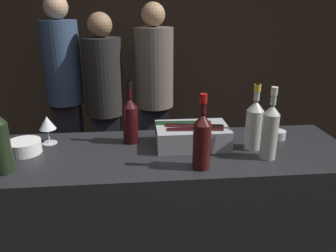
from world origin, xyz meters
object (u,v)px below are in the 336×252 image
rose_wine_bottle (254,123)px  white_wine_bottle (270,130)px  red_wine_bottle_tall (202,139)px  person_grey_polo (154,88)px  person_blond_tee (64,84)px  candle_votive (278,135)px  red_wine_bottle_black_foil (130,119)px  bowl_white (25,147)px  wine_glass (47,124)px  ice_bin_with_bottles (192,134)px  person_in_hoodie (105,95)px

rose_wine_bottle → white_wine_bottle: bearing=-73.5°
red_wine_bottle_tall → person_grey_polo: (-0.11, 1.71, -0.17)m
rose_wine_bottle → person_blond_tee: bearing=128.3°
candle_votive → red_wine_bottle_black_foil: size_ratio=0.24×
bowl_white → red_wine_bottle_tall: (0.82, -0.23, 0.10)m
wine_glass → person_grey_polo: size_ratio=0.09×
bowl_white → ice_bin_with_bottles: bearing=1.3°
person_in_hoodie → bowl_white: bearing=85.6°
person_grey_polo → rose_wine_bottle: bearing=16.0°
bowl_white → red_wine_bottle_black_foil: red_wine_bottle_black_foil is taller
wine_glass → red_wine_bottle_black_foil: red_wine_bottle_black_foil is taller
wine_glass → red_wine_bottle_black_foil: (0.42, -0.02, 0.02)m
wine_glass → rose_wine_bottle: 1.05m
candle_votive → person_in_hoodie: bearing=127.9°
person_blond_tee → person_grey_polo: 0.83m
wine_glass → person_blond_tee: (-0.21, 1.41, -0.10)m
bowl_white → person_in_hoodie: person_in_hoodie is taller
wine_glass → person_in_hoodie: (0.16, 1.30, -0.19)m
red_wine_bottle_tall → bowl_white: bearing=164.2°
bowl_white → candle_votive: size_ratio=1.98×
wine_glass → red_wine_bottle_tall: 0.81m
person_in_hoodie → person_blond_tee: (-0.37, 0.11, 0.09)m
ice_bin_with_bottles → candle_votive: ice_bin_with_bottles is taller
rose_wine_bottle → person_grey_polo: bearing=105.2°
person_in_hoodie → wine_glass: bearing=88.5°
person_in_hoodie → person_grey_polo: size_ratio=0.95×
bowl_white → wine_glass: bearing=51.7°
ice_bin_with_bottles → red_wine_bottle_black_foil: red_wine_bottle_black_foil is taller
ice_bin_with_bottles → wine_glass: (-0.73, 0.09, 0.05)m
wine_glass → candle_votive: 1.22m
bowl_white → white_wine_bottle: 1.17m
candle_votive → person_grey_polo: size_ratio=0.05×
red_wine_bottle_tall → person_in_hoodie: 1.76m
white_wine_bottle → red_wine_bottle_black_foil: 0.69m
red_wine_bottle_tall → person_blond_tee: bearing=118.2°
candle_votive → person_in_hoodie: size_ratio=0.05×
bowl_white → wine_glass: (0.09, 0.11, 0.07)m
rose_wine_bottle → person_blond_tee: 2.01m
wine_glass → person_grey_polo: bearing=65.5°
wine_glass → white_wine_bottle: bearing=-14.4°
wine_glass → red_wine_bottle_tall: (0.74, -0.35, 0.03)m
red_wine_bottle_black_foil → bowl_white: bearing=-170.1°
candle_votive → person_grey_polo: 1.53m
red_wine_bottle_black_foil → wine_glass: bearing=176.9°
rose_wine_bottle → red_wine_bottle_black_foil: size_ratio=1.01×
ice_bin_with_bottles → rose_wine_bottle: size_ratio=1.12×
candle_votive → person_grey_polo: (-0.59, 1.41, -0.06)m
rose_wine_bottle → person_grey_polo: person_grey_polo is taller
ice_bin_with_bottles → rose_wine_bottle: 0.32m
person_grey_polo → bowl_white: bearing=-24.9°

